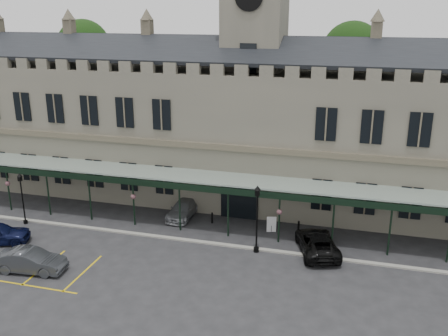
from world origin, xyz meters
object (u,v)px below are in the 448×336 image
(sign_board, at_px, (271,224))
(car_van, at_px, (317,243))
(lamp_post_mid, at_px, (257,213))
(car_left_b, at_px, (30,261))
(clock_tower, at_px, (255,57))
(lamp_post_left, at_px, (22,194))
(station_building, at_px, (253,131))
(car_taxi, at_px, (183,209))

(sign_board, bearing_deg, car_van, -47.65)
(lamp_post_mid, height_order, car_left_b, lamp_post_mid)
(clock_tower, height_order, car_left_b, clock_tower)
(lamp_post_mid, xyz_separation_m, car_left_b, (-14.19, -6.91, -2.29))
(clock_tower, relative_size, sign_board, 19.03)
(clock_tower, relative_size, lamp_post_left, 5.59)
(station_building, bearing_deg, sign_board, -65.91)
(lamp_post_left, relative_size, car_taxi, 0.95)
(clock_tower, xyz_separation_m, lamp_post_mid, (2.69, -10.83, -10.03))
(station_building, bearing_deg, lamp_post_mid, -75.93)
(lamp_post_left, relative_size, car_left_b, 0.93)
(car_van, bearing_deg, lamp_post_left, -14.70)
(station_building, xyz_separation_m, car_left_b, (-11.50, -17.66, -5.68))
(sign_board, bearing_deg, car_taxi, 158.79)
(lamp_post_left, bearing_deg, sign_board, 10.94)
(sign_board, bearing_deg, clock_tower, 100.27)
(lamp_post_mid, bearing_deg, sign_board, 82.98)
(station_building, height_order, sign_board, station_building)
(car_left_b, bearing_deg, lamp_post_left, 32.08)
(station_building, xyz_separation_m, lamp_post_mid, (2.69, -10.75, -3.39))
(lamp_post_mid, bearing_deg, station_building, 104.07)
(car_taxi, bearing_deg, car_left_b, -119.34)
(car_left_b, bearing_deg, clock_tower, -39.55)
(lamp_post_left, xyz_separation_m, lamp_post_mid, (19.59, 0.17, 0.45))
(car_taxi, bearing_deg, car_van, -16.54)
(station_building, distance_m, lamp_post_left, 20.48)
(car_taxi, relative_size, car_van, 0.85)
(station_building, height_order, lamp_post_left, station_building)
(station_building, relative_size, lamp_post_mid, 11.55)
(car_left_b, relative_size, car_taxi, 1.03)
(lamp_post_mid, height_order, car_taxi, lamp_post_mid)
(clock_tower, bearing_deg, car_taxi, -127.87)
(lamp_post_left, bearing_deg, station_building, 32.88)
(car_left_b, height_order, car_van, car_left_b)
(lamp_post_left, relative_size, sign_board, 3.40)
(clock_tower, distance_m, car_left_b, 24.47)
(clock_tower, bearing_deg, station_building, -90.00)
(lamp_post_mid, xyz_separation_m, sign_board, (0.46, 3.70, -2.44))
(lamp_post_mid, height_order, sign_board, lamp_post_mid)
(station_building, bearing_deg, lamp_post_left, -147.12)
(sign_board, relative_size, car_van, 0.24)
(sign_board, bearing_deg, station_building, 100.53)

